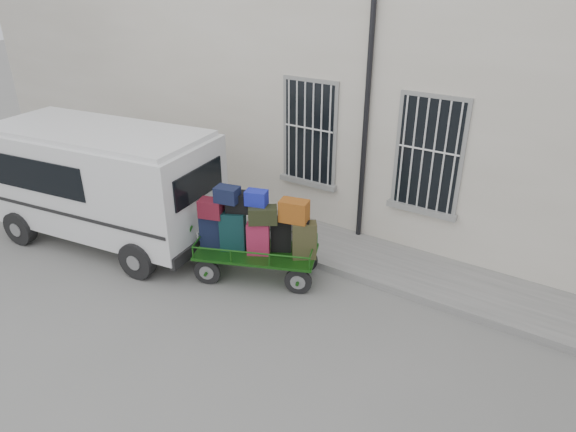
# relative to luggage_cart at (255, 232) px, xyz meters

# --- Properties ---
(ground) EXTENTS (80.00, 80.00, 0.00)m
(ground) POSITION_rel_luggage_cart_xyz_m (0.04, -0.42, -1.01)
(ground) COLOR slate
(ground) RESTS_ON ground
(building) EXTENTS (24.00, 5.15, 6.00)m
(building) POSITION_rel_luggage_cart_xyz_m (0.04, 5.07, 1.99)
(building) COLOR beige
(building) RESTS_ON ground
(sidewalk) EXTENTS (24.00, 1.70, 0.15)m
(sidewalk) POSITION_rel_luggage_cart_xyz_m (0.04, 1.78, -0.93)
(sidewalk) COLOR slate
(sidewalk) RESTS_ON ground
(luggage_cart) EXTENTS (2.71, 1.85, 1.90)m
(luggage_cart) POSITION_rel_luggage_cart_xyz_m (0.00, 0.00, 0.00)
(luggage_cart) COLOR black
(luggage_cart) RESTS_ON ground
(van) EXTENTS (5.30, 2.87, 2.54)m
(van) POSITION_rel_luggage_cart_xyz_m (-3.69, -0.49, 0.45)
(van) COLOR white
(van) RESTS_ON ground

